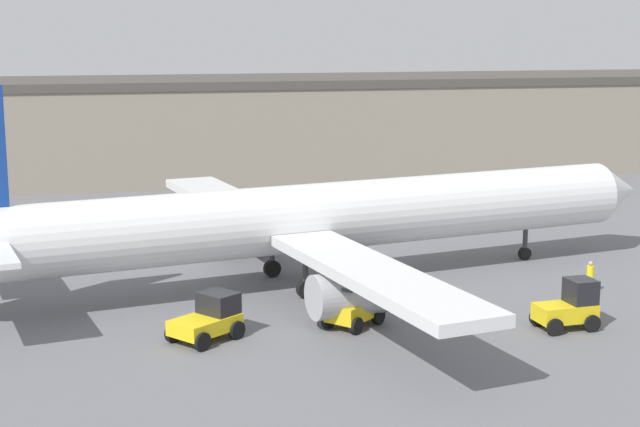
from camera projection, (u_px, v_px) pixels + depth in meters
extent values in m
plane|color=slate|center=(320.00, 283.00, 50.69)|extent=(400.00, 400.00, 0.00)
cube|color=gray|center=(353.00, 129.00, 87.79)|extent=(86.64, 12.71, 7.94)
cube|color=#47423D|center=(354.00, 80.00, 86.97)|extent=(86.64, 12.97, 0.70)
cylinder|color=silver|center=(320.00, 217.00, 50.02)|extent=(35.47, 10.54, 3.46)
cone|color=silver|center=(616.00, 191.00, 57.69)|extent=(3.39, 3.88, 3.39)
cube|color=silver|center=(227.00, 201.00, 57.98)|extent=(6.23, 15.95, 0.50)
cube|color=silver|center=(375.00, 275.00, 40.87)|extent=(6.23, 15.95, 0.50)
cylinder|color=#ADADB2|center=(241.00, 232.00, 56.15)|extent=(3.88, 2.71, 2.04)
cylinder|color=#ADADB2|center=(350.00, 294.00, 43.24)|extent=(3.88, 2.71, 2.04)
cylinder|color=#38383D|center=(525.00, 244.00, 55.65)|extent=(0.28, 0.28, 1.78)
cylinder|color=black|center=(525.00, 253.00, 55.75)|extent=(0.76, 0.48, 0.70)
cylinder|color=#38383D|center=(306.00, 280.00, 47.80)|extent=(0.28, 0.28, 1.78)
cylinder|color=black|center=(306.00, 289.00, 47.88)|extent=(0.95, 0.52, 0.90)
cylinder|color=#38383D|center=(272.00, 260.00, 51.82)|extent=(0.28, 0.28, 1.78)
cylinder|color=black|center=(272.00, 269.00, 51.91)|extent=(0.95, 0.52, 0.90)
cylinder|color=#1E2338|center=(590.00, 286.00, 48.75)|extent=(0.26, 0.26, 0.79)
cylinder|color=yellow|center=(590.00, 272.00, 48.61)|extent=(0.36, 0.36, 0.62)
sphere|color=tan|center=(591.00, 263.00, 48.53)|extent=(0.23, 0.23, 0.23)
cube|color=yellow|center=(565.00, 312.00, 42.98)|extent=(2.71, 1.61, 0.75)
cube|color=black|center=(581.00, 291.00, 43.02)|extent=(1.24, 1.36, 1.07)
cylinder|color=black|center=(592.00, 323.00, 42.65)|extent=(0.78, 0.34, 0.77)
cylinder|color=black|center=(574.00, 314.00, 43.98)|extent=(0.78, 0.34, 0.77)
cylinder|color=black|center=(554.00, 327.00, 42.13)|extent=(0.78, 0.34, 0.77)
cylinder|color=black|center=(538.00, 318.00, 43.46)|extent=(0.78, 0.34, 0.77)
cube|color=yellow|center=(354.00, 310.00, 43.37)|extent=(2.89, 2.80, 0.76)
cube|color=black|center=(363.00, 286.00, 43.76)|extent=(1.72, 1.73, 1.09)
cube|color=#333333|center=(348.00, 290.00, 42.81)|extent=(1.88, 1.83, 0.64)
cylinder|color=black|center=(378.00, 316.00, 43.74)|extent=(0.76, 0.72, 0.76)
cylinder|color=black|center=(351.00, 310.00, 44.57)|extent=(0.76, 0.72, 0.76)
cylinder|color=black|center=(356.00, 326.00, 42.30)|extent=(0.76, 0.72, 0.76)
cylinder|color=black|center=(328.00, 320.00, 43.14)|extent=(0.76, 0.72, 0.76)
cube|color=yellow|center=(205.00, 324.00, 41.38)|extent=(3.34, 3.14, 0.64)
cube|color=black|center=(218.00, 303.00, 41.85)|extent=(1.96, 2.01, 0.91)
cylinder|color=black|center=(237.00, 330.00, 41.66)|extent=(0.80, 0.71, 0.79)
cylinder|color=black|center=(208.00, 322.00, 42.75)|extent=(0.80, 0.71, 0.79)
cylinder|color=black|center=(202.00, 342.00, 40.14)|extent=(0.80, 0.71, 0.79)
cylinder|color=black|center=(173.00, 333.00, 41.23)|extent=(0.80, 0.71, 0.79)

